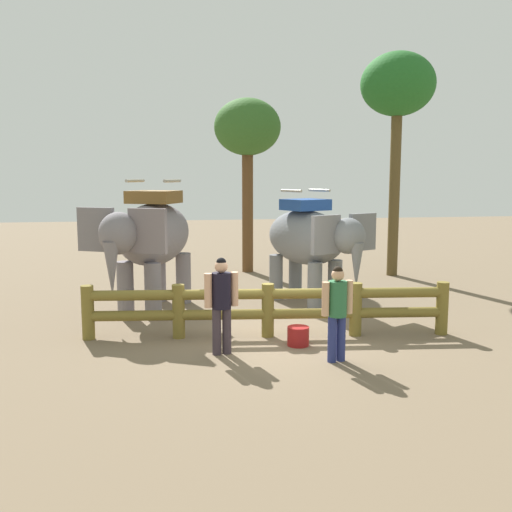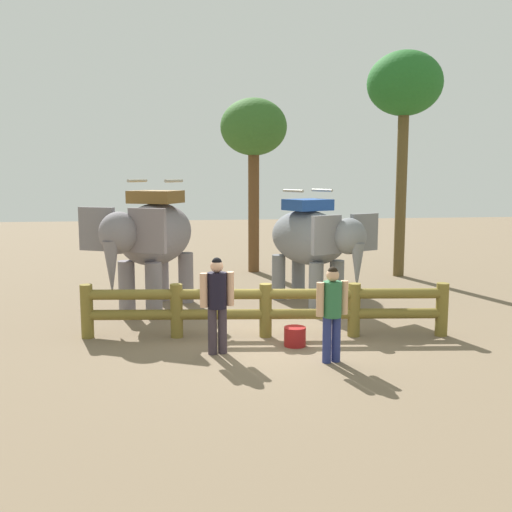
{
  "view_description": "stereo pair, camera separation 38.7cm",
  "coord_description": "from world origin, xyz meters",
  "px_view_note": "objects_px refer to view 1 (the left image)",
  "views": [
    {
      "loc": [
        -2.04,
        -10.79,
        3.15
      ],
      "look_at": [
        0.0,
        1.57,
        1.4
      ],
      "focal_mm": 41.06,
      "sensor_mm": 36.0,
      "label": 1
    },
    {
      "loc": [
        -1.66,
        -10.85,
        3.15
      ],
      "look_at": [
        0.0,
        1.57,
        1.4
      ],
      "focal_mm": 41.06,
      "sensor_mm": 36.0,
      "label": 2
    }
  ],
  "objects_px": {
    "tourist_woman_in_black": "(221,299)",
    "feed_bucket": "(298,336)",
    "log_fence": "(268,306)",
    "tree_back_center": "(247,132)",
    "elephant_center": "(311,240)",
    "tree_far_left": "(398,90)",
    "tourist_man_in_blue": "(337,307)",
    "elephant_near_left": "(150,238)"
  },
  "relations": [
    {
      "from": "tree_far_left",
      "to": "tree_back_center",
      "type": "xyz_separation_m",
      "value": [
        -4.39,
        1.42,
        -1.19
      ]
    },
    {
      "from": "elephant_center",
      "to": "feed_bucket",
      "type": "xyz_separation_m",
      "value": [
        -1.1,
        -3.36,
        -1.39
      ]
    },
    {
      "from": "elephant_near_left",
      "to": "feed_bucket",
      "type": "relative_size",
      "value": 8.87
    },
    {
      "from": "elephant_near_left",
      "to": "tree_far_left",
      "type": "relative_size",
      "value": 0.53
    },
    {
      "from": "tourist_man_in_blue",
      "to": "tree_back_center",
      "type": "xyz_separation_m",
      "value": [
        -0.1,
        9.43,
        3.54
      ]
    },
    {
      "from": "log_fence",
      "to": "elephant_center",
      "type": "height_order",
      "value": "elephant_center"
    },
    {
      "from": "tree_back_center",
      "to": "elephant_near_left",
      "type": "bearing_deg",
      "value": -120.46
    },
    {
      "from": "tourist_woman_in_black",
      "to": "tree_back_center",
      "type": "distance_m",
      "value": 9.55
    },
    {
      "from": "elephant_center",
      "to": "feed_bucket",
      "type": "relative_size",
      "value": 8.19
    },
    {
      "from": "tourist_man_in_blue",
      "to": "elephant_near_left",
      "type": "bearing_deg",
      "value": 126.22
    },
    {
      "from": "log_fence",
      "to": "tree_far_left",
      "type": "height_order",
      "value": "tree_far_left"
    },
    {
      "from": "tourist_woman_in_black",
      "to": "feed_bucket",
      "type": "xyz_separation_m",
      "value": [
        1.45,
        0.28,
        -0.82
      ]
    },
    {
      "from": "tourist_woman_in_black",
      "to": "tree_back_center",
      "type": "height_order",
      "value": "tree_back_center"
    },
    {
      "from": "elephant_center",
      "to": "tree_far_left",
      "type": "height_order",
      "value": "tree_far_left"
    },
    {
      "from": "log_fence",
      "to": "feed_bucket",
      "type": "distance_m",
      "value": 0.93
    },
    {
      "from": "elephant_center",
      "to": "tourist_woman_in_black",
      "type": "relative_size",
      "value": 1.92
    },
    {
      "from": "tourist_woman_in_black",
      "to": "tourist_man_in_blue",
      "type": "bearing_deg",
      "value": -21.13
    },
    {
      "from": "tourist_woman_in_black",
      "to": "tree_far_left",
      "type": "distance_m",
      "value": 10.63
    },
    {
      "from": "tourist_woman_in_black",
      "to": "tree_back_center",
      "type": "bearing_deg",
      "value": 78.48
    },
    {
      "from": "elephant_center",
      "to": "feed_bucket",
      "type": "distance_m",
      "value": 3.8
    },
    {
      "from": "tree_back_center",
      "to": "feed_bucket",
      "type": "relative_size",
      "value": 13.73
    },
    {
      "from": "log_fence",
      "to": "elephant_center",
      "type": "relative_size",
      "value": 2.15
    },
    {
      "from": "log_fence",
      "to": "tourist_man_in_blue",
      "type": "xyz_separation_m",
      "value": [
        0.87,
        -1.7,
        0.34
      ]
    },
    {
      "from": "elephant_center",
      "to": "log_fence",
      "type": "bearing_deg",
      "value": -120.02
    },
    {
      "from": "elephant_near_left",
      "to": "log_fence",
      "type": "bearing_deg",
      "value": -48.72
    },
    {
      "from": "tourist_man_in_blue",
      "to": "tree_far_left",
      "type": "distance_m",
      "value": 10.25
    },
    {
      "from": "tourist_woman_in_black",
      "to": "tree_far_left",
      "type": "bearing_deg",
      "value": 49.78
    },
    {
      "from": "tree_far_left",
      "to": "tree_back_center",
      "type": "distance_m",
      "value": 4.76
    },
    {
      "from": "tree_far_left",
      "to": "log_fence",
      "type": "bearing_deg",
      "value": -129.25
    },
    {
      "from": "tree_far_left",
      "to": "elephant_center",
      "type": "bearing_deg",
      "value": -134.76
    },
    {
      "from": "log_fence",
      "to": "tree_back_center",
      "type": "relative_size",
      "value": 1.28
    },
    {
      "from": "feed_bucket",
      "to": "log_fence",
      "type": "bearing_deg",
      "value": 122.87
    },
    {
      "from": "tourist_woman_in_black",
      "to": "feed_bucket",
      "type": "height_order",
      "value": "tourist_woman_in_black"
    },
    {
      "from": "log_fence",
      "to": "elephant_center",
      "type": "xyz_separation_m",
      "value": [
        1.54,
        2.67,
        0.97
      ]
    },
    {
      "from": "elephant_near_left",
      "to": "feed_bucket",
      "type": "xyz_separation_m",
      "value": [
        2.71,
        -3.27,
        -1.53
      ]
    },
    {
      "from": "elephant_near_left",
      "to": "tourist_woman_in_black",
      "type": "bearing_deg",
      "value": -70.51
    },
    {
      "from": "tourist_man_in_blue",
      "to": "tree_back_center",
      "type": "bearing_deg",
      "value": 90.61
    },
    {
      "from": "elephant_center",
      "to": "feed_bucket",
      "type": "height_order",
      "value": "elephant_center"
    },
    {
      "from": "tree_back_center",
      "to": "feed_bucket",
      "type": "bearing_deg",
      "value": -92.2
    },
    {
      "from": "tourist_woman_in_black",
      "to": "log_fence",
      "type": "bearing_deg",
      "value": 44.07
    },
    {
      "from": "elephant_near_left",
      "to": "feed_bucket",
      "type": "bearing_deg",
      "value": -50.34
    },
    {
      "from": "elephant_near_left",
      "to": "elephant_center",
      "type": "bearing_deg",
      "value": 1.36
    }
  ]
}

